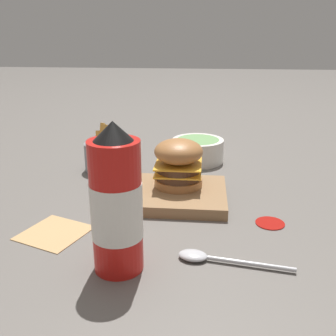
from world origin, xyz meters
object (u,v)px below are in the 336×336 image
at_px(serving_board, 168,194).
at_px(ketchup_bottle, 116,205).
at_px(burger, 178,162).
at_px(spoon, 206,257).
at_px(fries_basket, 103,155).
at_px(side_bowl, 198,150).

distance_m(serving_board, ketchup_bottle, 0.29).
bearing_deg(serving_board, burger, -128.99).
bearing_deg(spoon, fries_basket, -47.25).
bearing_deg(ketchup_bottle, side_bowl, -101.51).
distance_m(fries_basket, spoon, 0.50).
bearing_deg(side_bowl, burger, 81.32).
height_order(serving_board, spoon, serving_board).
height_order(ketchup_bottle, side_bowl, ketchup_bottle).
bearing_deg(ketchup_bottle, spoon, -167.37).
relative_size(ketchup_bottle, fries_basket, 1.82).
xyz_separation_m(serving_board, spoon, (-0.09, 0.24, -0.01)).
height_order(side_bowl, spoon, side_bowl).
bearing_deg(ketchup_bottle, serving_board, -100.90).
relative_size(fries_basket, side_bowl, 0.90).
height_order(serving_board, side_bowl, side_bowl).
bearing_deg(ketchup_bottle, burger, -103.83).
distance_m(serving_board, burger, 0.07).
bearing_deg(side_bowl, ketchup_bottle, 78.49).
xyz_separation_m(side_bowl, spoon, (-0.03, 0.52, -0.03)).
relative_size(serving_board, burger, 2.30).
bearing_deg(side_bowl, spoon, 93.01).
bearing_deg(side_bowl, fries_basket, 21.04).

